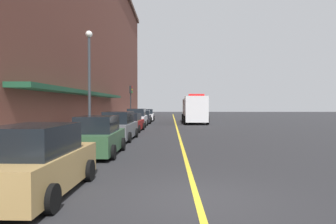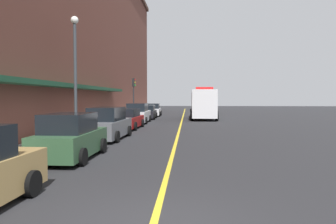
# 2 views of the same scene
# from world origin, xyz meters

# --- Properties ---
(ground_plane) EXTENTS (112.00, 112.00, 0.00)m
(ground_plane) POSITION_xyz_m (0.00, 25.00, 0.00)
(ground_plane) COLOR #232326
(sidewalk_left) EXTENTS (2.40, 70.00, 0.15)m
(sidewalk_left) POSITION_xyz_m (-6.20, 25.00, 0.07)
(sidewalk_left) COLOR #ADA8A0
(sidewalk_left) RESTS_ON ground
(lane_center_stripe) EXTENTS (0.16, 70.00, 0.01)m
(lane_center_stripe) POSITION_xyz_m (0.00, 25.00, 0.00)
(lane_center_stripe) COLOR gold
(lane_center_stripe) RESTS_ON ground
(brick_building_left) EXTENTS (11.71, 64.00, 19.52)m
(brick_building_left) POSITION_xyz_m (-12.67, 24.00, 9.77)
(brick_building_left) COLOR brown
(brick_building_left) RESTS_ON ground
(parked_car_1) EXTENTS (1.99, 4.13, 1.78)m
(parked_car_1) POSITION_xyz_m (-3.90, 6.29, 0.83)
(parked_car_1) COLOR #2D5133
(parked_car_1) RESTS_ON ground
(parked_car_2) EXTENTS (2.09, 4.70, 1.83)m
(parked_car_2) POSITION_xyz_m (-3.91, 12.06, 0.85)
(parked_car_2) COLOR #595B60
(parked_car_2) RESTS_ON ground
(parked_car_3) EXTENTS (2.19, 4.60, 1.54)m
(parked_car_3) POSITION_xyz_m (-4.01, 18.06, 0.73)
(parked_car_3) COLOR maroon
(parked_car_3) RESTS_ON ground
(parked_car_4) EXTENTS (2.09, 4.77, 1.84)m
(parked_car_4) POSITION_xyz_m (-4.03, 23.52, 0.85)
(parked_car_4) COLOR silver
(parked_car_4) RESTS_ON ground
(parked_car_5) EXTENTS (2.03, 4.31, 1.53)m
(parked_car_5) POSITION_xyz_m (-3.87, 29.09, 0.73)
(parked_car_5) COLOR black
(parked_car_5) RESTS_ON ground
(parked_car_6) EXTENTS (2.18, 4.21, 1.60)m
(parked_car_6) POSITION_xyz_m (-3.85, 34.28, 0.76)
(parked_car_6) COLOR silver
(parked_car_6) RESTS_ON ground
(box_truck) EXTENTS (2.84, 8.30, 3.41)m
(box_truck) POSITION_xyz_m (2.28, 29.39, 1.63)
(box_truck) COLOR silver
(box_truck) RESTS_ON ground
(parking_meter_0) EXTENTS (0.14, 0.18, 1.33)m
(parking_meter_0) POSITION_xyz_m (-5.35, 28.53, 1.06)
(parking_meter_0) COLOR #4C4C51
(parking_meter_0) RESTS_ON sidewalk_left
(parking_meter_1) EXTENTS (0.14, 0.18, 1.33)m
(parking_meter_1) POSITION_xyz_m (-5.35, 34.51, 1.06)
(parking_meter_1) COLOR #4C4C51
(parking_meter_1) RESTS_ON sidewalk_left
(street_lamp_left) EXTENTS (0.44, 0.44, 6.94)m
(street_lamp_left) POSITION_xyz_m (-5.95, 12.56, 4.40)
(street_lamp_left) COLOR #33383D
(street_lamp_left) RESTS_ON sidewalk_left
(traffic_light_near) EXTENTS (0.38, 0.36, 4.30)m
(traffic_light_near) POSITION_xyz_m (-5.29, 28.51, 3.16)
(traffic_light_near) COLOR #232326
(traffic_light_near) RESTS_ON sidewalk_left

